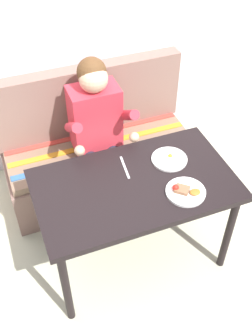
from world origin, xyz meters
TOP-DOWN VIEW (x-y plane):
  - ground_plane at (0.00, 0.00)m, footprint 8.00×8.00m
  - back_wall at (0.00, 1.27)m, footprint 4.40×0.10m
  - table at (0.00, 0.00)m, footprint 1.20×0.70m
  - couch at (0.00, 0.76)m, footprint 1.44×0.56m
  - person at (-0.04, 0.59)m, footprint 0.45×0.61m
  - plate_breakfast at (0.24, -0.18)m, footprint 0.23×0.23m
  - plate_eggs at (0.28, 0.11)m, footprint 0.23×0.23m
  - knife at (-0.01, 0.15)m, footprint 0.03×0.20m

SIDE VIEW (x-z plane):
  - ground_plane at x=0.00m, z-range 0.00..0.00m
  - couch at x=0.00m, z-range -0.17..0.83m
  - table at x=0.00m, z-range 0.28..1.01m
  - knife at x=-0.01m, z-range 0.73..0.73m
  - plate_eggs at x=0.28m, z-range 0.72..0.76m
  - person at x=-0.04m, z-range 0.13..1.35m
  - plate_breakfast at x=0.24m, z-range 0.72..0.77m
  - back_wall at x=0.00m, z-range 0.00..2.60m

